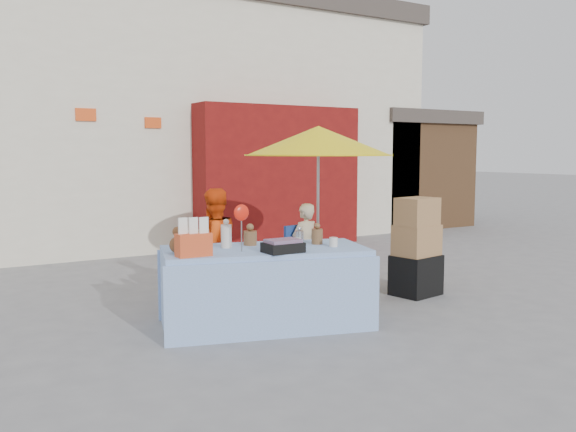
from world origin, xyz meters
TOP-DOWN VIEW (x-y plane):
  - ground at (0.00, 0.00)m, footprint 80.00×80.00m
  - backdrop at (0.52, 7.52)m, footprint 14.00×8.00m
  - market_table at (-0.60, -0.26)m, footprint 2.27×1.51m
  - chair_left at (-0.68, 0.67)m, footprint 0.57×0.56m
  - chair_right at (0.57, 0.67)m, footprint 0.57×0.56m
  - vendor_orange at (-0.68, 0.80)m, footprint 0.75×0.64m
  - vendor_beige at (0.57, 0.80)m, footprint 0.46×0.35m
  - umbrella at (0.87, 0.95)m, footprint 1.90×1.90m
  - box_stack at (1.65, -0.06)m, footprint 0.61×0.53m
  - tarp_bundle at (-0.82, -0.32)m, footprint 0.87×0.78m

SIDE VIEW (x-z plane):
  - ground at x=0.00m, z-range 0.00..0.00m
  - tarp_bundle at x=-0.82m, z-range 0.00..0.32m
  - chair_left at x=-0.68m, z-range -0.17..0.68m
  - chair_right at x=0.57m, z-range -0.17..0.68m
  - market_table at x=-0.60m, z-range -0.22..1.04m
  - box_stack at x=1.65m, z-range -0.05..1.16m
  - vendor_beige at x=0.57m, z-range 0.00..1.12m
  - vendor_orange at x=-0.68m, z-range 0.00..1.35m
  - umbrella at x=0.87m, z-range 0.85..2.94m
  - backdrop at x=0.52m, z-range -0.80..7.00m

